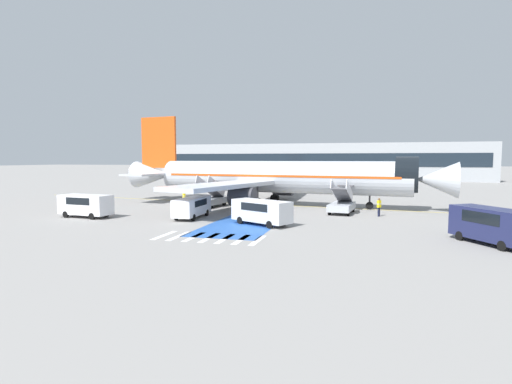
# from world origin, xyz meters

# --- Properties ---
(ground_plane) EXTENTS (600.00, 600.00, 0.00)m
(ground_plane) POSITION_xyz_m (0.00, 0.00, 0.00)
(ground_plane) COLOR gray
(apron_leadline_yellow) EXTENTS (74.37, 9.21, 0.01)m
(apron_leadline_yellow) POSITION_xyz_m (-0.54, 0.26, 0.00)
(apron_leadline_yellow) COLOR gold
(apron_leadline_yellow) RESTS_ON ground_plane
(apron_stand_patch_blue) EXTENTS (5.77, 12.80, 0.01)m
(apron_stand_patch_blue) POSITION_xyz_m (-0.54, -14.81, 0.00)
(apron_stand_patch_blue) COLOR #2856A8
(apron_stand_patch_blue) RESTS_ON ground_plane
(apron_walkway_bar_0) EXTENTS (0.44, 3.60, 0.01)m
(apron_walkway_bar_0) POSITION_xyz_m (-4.74, -21.00, 0.00)
(apron_walkway_bar_0) COLOR silver
(apron_walkway_bar_0) RESTS_ON ground_plane
(apron_walkway_bar_1) EXTENTS (0.44, 3.60, 0.01)m
(apron_walkway_bar_1) POSITION_xyz_m (-3.54, -21.00, 0.00)
(apron_walkway_bar_1) COLOR silver
(apron_walkway_bar_1) RESTS_ON ground_plane
(apron_walkway_bar_2) EXTENTS (0.44, 3.60, 0.01)m
(apron_walkway_bar_2) POSITION_xyz_m (-2.34, -21.00, 0.00)
(apron_walkway_bar_2) COLOR silver
(apron_walkway_bar_2) RESTS_ON ground_plane
(apron_walkway_bar_3) EXTENTS (0.44, 3.60, 0.01)m
(apron_walkway_bar_3) POSITION_xyz_m (-1.14, -21.00, 0.00)
(apron_walkway_bar_3) COLOR silver
(apron_walkway_bar_3) RESTS_ON ground_plane
(apron_walkway_bar_4) EXTENTS (0.44, 3.60, 0.01)m
(apron_walkway_bar_4) POSITION_xyz_m (0.06, -21.00, 0.00)
(apron_walkway_bar_4) COLOR silver
(apron_walkway_bar_4) RESTS_ON ground_plane
(apron_walkway_bar_5) EXTENTS (0.44, 3.60, 0.01)m
(apron_walkway_bar_5) POSITION_xyz_m (1.26, -21.00, 0.00)
(apron_walkway_bar_5) COLOR silver
(apron_walkway_bar_5) RESTS_ON ground_plane
(apron_walkway_bar_6) EXTENTS (0.44, 3.60, 0.01)m
(apron_walkway_bar_6) POSITION_xyz_m (2.46, -21.00, 0.00)
(apron_walkway_bar_6) COLOR silver
(apron_walkway_bar_6) RESTS_ON ground_plane
(airliner) EXTENTS (41.14, 33.18, 11.40)m
(airliner) POSITION_xyz_m (-1.22, 0.34, 3.47)
(airliner) COLOR #B7BCC4
(airliner) RESTS_ON ground_plane
(boarding_stairs_forward) EXTENTS (2.76, 5.42, 3.67)m
(boarding_stairs_forward) POSITION_xyz_m (7.36, -5.22, 0.95)
(boarding_stairs_forward) COLOR #ADB2BA
(boarding_stairs_forward) RESTS_ON ground_plane
(boarding_stairs_aft) EXTENTS (2.76, 5.42, 3.83)m
(boarding_stairs_aft) POSITION_xyz_m (-7.98, -3.36, 0.97)
(boarding_stairs_aft) COLOR #ADB2BA
(boarding_stairs_aft) RESTS_ON ground_plane
(fuel_tanker) EXTENTS (8.95, 3.60, 3.29)m
(fuel_tanker) POSITION_xyz_m (-8.04, 24.44, 1.65)
(fuel_tanker) COLOR #38383D
(fuel_tanker) RESTS_ON ground_plane
(service_van_0) EXTENTS (5.76, 4.26, 2.12)m
(service_van_0) POSITION_xyz_m (1.07, -14.56, 1.27)
(service_van_0) COLOR silver
(service_van_0) RESTS_ON ground_plane
(service_van_1) EXTENTS (1.98, 5.53, 1.95)m
(service_van_1) POSITION_xyz_m (-6.37, -12.38, 1.18)
(service_van_1) COLOR silver
(service_van_1) RESTS_ON ground_plane
(service_van_2) EXTENTS (4.55, 5.70, 2.42)m
(service_van_2) POSITION_xyz_m (17.73, -18.26, 1.43)
(service_van_2) COLOR #1E234C
(service_van_2) RESTS_ON ground_plane
(service_van_3) EXTENTS (5.43, 2.57, 2.20)m
(service_van_3) POSITION_xyz_m (-16.49, -14.72, 1.31)
(service_van_3) COLOR silver
(service_van_3) RESTS_ON ground_plane
(ground_crew_0) EXTENTS (0.44, 0.48, 1.84)m
(ground_crew_0) POSITION_xyz_m (11.02, -6.65, 1.07)
(ground_crew_0) COLOR #191E38
(ground_crew_0) RESTS_ON ground_plane
(ground_crew_1) EXTENTS (0.48, 0.45, 1.66)m
(ground_crew_1) POSITION_xyz_m (-11.84, -2.60, 0.95)
(ground_crew_1) COLOR black
(ground_crew_1) RESTS_ON ground_plane
(terminal_building) EXTENTS (89.96, 12.10, 9.88)m
(terminal_building) POSITION_xyz_m (-3.82, 66.02, 4.94)
(terminal_building) COLOR #9EA3A8
(terminal_building) RESTS_ON ground_plane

